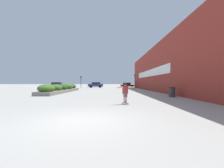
% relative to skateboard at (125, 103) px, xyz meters
% --- Properties ---
extents(ground_plane, '(300.00, 300.00, 0.00)m').
position_rel_skateboard_xyz_m(ground_plane, '(-2.00, -4.16, -0.07)').
color(ground_plane, '#A3A099').
extents(building_wall_right, '(0.67, 43.67, 7.43)m').
position_rel_skateboard_xyz_m(building_wall_right, '(6.30, 13.78, 3.64)').
color(building_wall_right, maroon).
rests_on(building_wall_right, ground_plane).
extents(planter_box, '(2.03, 13.30, 1.33)m').
position_rel_skateboard_xyz_m(planter_box, '(-8.26, 12.37, 0.47)').
color(planter_box, slate).
rests_on(planter_box, ground_plane).
extents(skateboard, '(0.46, 0.63, 0.10)m').
position_rel_skateboard_xyz_m(skateboard, '(0.00, 0.00, 0.00)').
color(skateboard, navy).
rests_on(skateboard, ground_plane).
extents(skateboarder, '(1.12, 0.66, 1.32)m').
position_rel_skateboard_xyz_m(skateboarder, '(-0.00, 0.00, 0.83)').
color(skateboarder, tan).
rests_on(skateboarder, skateboard).
extents(trash_bin, '(0.63, 0.63, 0.95)m').
position_rel_skateboard_xyz_m(trash_bin, '(5.08, 5.10, 0.41)').
color(trash_bin, '#38383D').
rests_on(trash_bin, ground_plane).
extents(car_leftmost, '(4.53, 1.92, 1.55)m').
position_rel_skateboard_xyz_m(car_leftmost, '(-16.94, 33.28, 0.74)').
color(car_leftmost, slate).
rests_on(car_leftmost, ground_plane).
extents(car_center_left, '(3.93, 1.94, 1.47)m').
position_rel_skateboard_xyz_m(car_center_left, '(3.52, 33.74, 0.71)').
color(car_center_left, maroon).
rests_on(car_center_left, ground_plane).
extents(car_center_right, '(4.27, 1.84, 1.57)m').
position_rel_skateboard_xyz_m(car_center_right, '(-5.58, 33.56, 0.76)').
color(car_center_right, navy).
rests_on(car_center_right, ground_plane).
extents(car_rightmost, '(4.73, 1.89, 1.48)m').
position_rel_skateboard_xyz_m(car_rightmost, '(14.44, 31.99, 0.70)').
color(car_rightmost, black).
rests_on(car_rightmost, ground_plane).
extents(traffic_light_left, '(0.28, 0.30, 3.07)m').
position_rel_skateboard_xyz_m(traffic_light_left, '(-8.73, 28.00, 2.05)').
color(traffic_light_left, black).
rests_on(traffic_light_left, ground_plane).
extents(traffic_light_right, '(0.28, 0.30, 3.46)m').
position_rel_skateboard_xyz_m(traffic_light_right, '(4.79, 27.31, 2.29)').
color(traffic_light_right, black).
rests_on(traffic_light_right, ground_plane).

